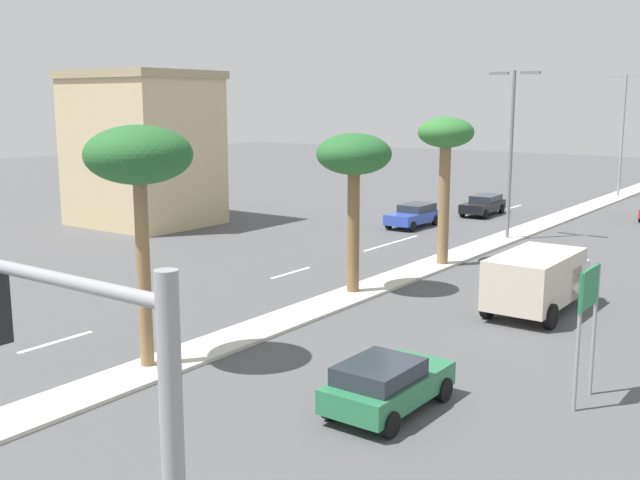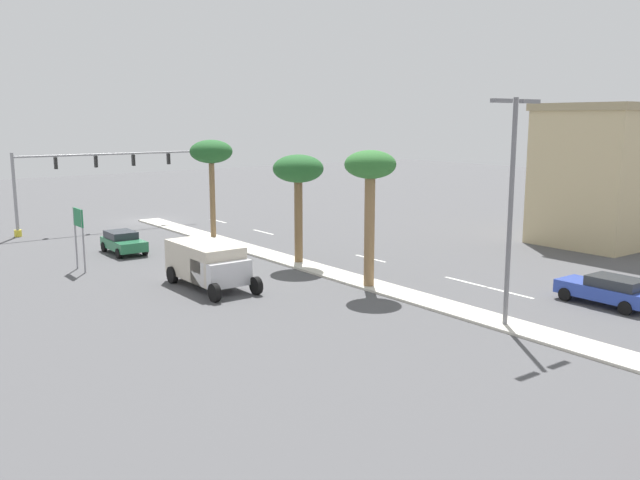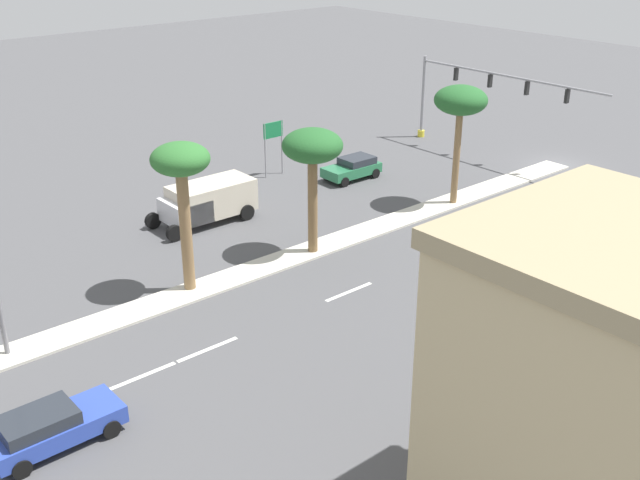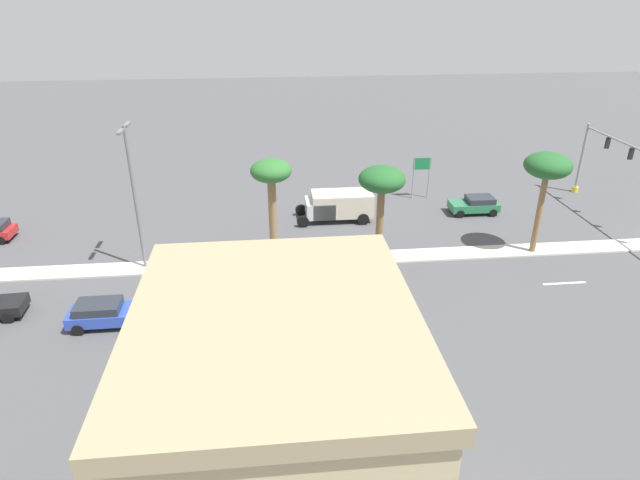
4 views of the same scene
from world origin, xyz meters
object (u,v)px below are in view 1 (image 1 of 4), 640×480
object	(u,v)px
palm_tree_center	(139,161)
box_truck	(539,278)
directional_road_sign	(588,306)
sedan_blue_leading	(414,215)
sedan_black_left	(483,204)
commercial_building	(143,148)
street_lamp_rear	(623,126)
street_lamp_trailing	(511,141)
palm_tree_rear	(354,160)
palm_tree_near	(446,143)
sedan_green_far	(387,383)

from	to	relation	value
palm_tree_center	box_truck	xyz separation A→B (m)	(7.15, 12.87, -4.88)
directional_road_sign	sedan_blue_leading	bearing A→B (deg)	127.92
box_truck	palm_tree_center	bearing A→B (deg)	-119.04
palm_tree_center	sedan_black_left	size ratio (longest dim) A/B	1.52
commercial_building	street_lamp_rear	distance (m)	38.41
commercial_building	box_truck	xyz separation A→B (m)	(27.88, -5.30, -3.59)
directional_road_sign	street_lamp_trailing	xyz separation A→B (m)	(-10.81, 21.46, 3.00)
directional_road_sign	palm_tree_rear	xyz separation A→B (m)	(-11.15, 5.95, 2.87)
palm_tree_rear	street_lamp_rear	xyz separation A→B (m)	(0.24, 39.37, 0.35)
palm_tree_near	sedan_blue_leading	xyz separation A→B (m)	(-6.69, 9.28, -5.13)
street_lamp_rear	box_truck	distance (m)	38.32
sedan_blue_leading	sedan_green_far	size ratio (longest dim) A/B	1.11
directional_road_sign	sedan_black_left	distance (m)	33.60
directional_road_sign	palm_tree_near	world-z (taller)	palm_tree_near
directional_road_sign	sedan_green_far	world-z (taller)	directional_road_sign
palm_tree_rear	sedan_black_left	xyz separation A→B (m)	(-4.71, 23.61, -4.77)
street_lamp_rear	palm_tree_rear	bearing A→B (deg)	-90.35
sedan_black_left	box_truck	xyz separation A→B (m)	(11.78, -21.67, 0.53)
palm_tree_center	box_truck	distance (m)	15.51
commercial_building	street_lamp_rear	world-z (taller)	street_lamp_rear
palm_tree_center	palm_tree_near	bearing A→B (deg)	88.11
box_truck	palm_tree_near	bearing A→B (deg)	142.29
sedan_black_left	box_truck	world-z (taller)	box_truck
street_lamp_trailing	sedan_blue_leading	xyz separation A→B (m)	(-6.52, 0.78, -4.88)
directional_road_sign	commercial_building	world-z (taller)	commercial_building
commercial_building	sedan_green_far	world-z (taller)	commercial_building
palm_tree_center	sedan_blue_leading	world-z (taller)	palm_tree_center
street_lamp_rear	sedan_black_left	distance (m)	17.29
street_lamp_rear	box_truck	bearing A→B (deg)	-79.65
palm_tree_center	palm_tree_rear	world-z (taller)	palm_tree_center
sedan_blue_leading	sedan_black_left	xyz separation A→B (m)	(1.47, 7.32, -0.03)
directional_road_sign	box_truck	bearing A→B (deg)	117.34
street_lamp_trailing	box_truck	xyz separation A→B (m)	(6.73, -13.57, -4.37)
commercial_building	palm_tree_near	xyz separation A→B (m)	(21.32, -0.24, 1.04)
directional_road_sign	street_lamp_trailing	bearing A→B (deg)	116.74
street_lamp_trailing	sedan_black_left	bearing A→B (deg)	121.93
directional_road_sign	sedan_black_left	size ratio (longest dim) A/B	0.78
palm_tree_near	sedan_black_left	bearing A→B (deg)	107.47
sedan_green_far	box_truck	distance (m)	11.44
palm_tree_rear	sedan_black_left	size ratio (longest dim) A/B	1.39
palm_tree_near	box_truck	world-z (taller)	palm_tree_near
palm_tree_near	sedan_blue_leading	world-z (taller)	palm_tree_near
palm_tree_near	street_lamp_rear	xyz separation A→B (m)	(-0.28, 32.35, -0.04)
palm_tree_near	sedan_black_left	xyz separation A→B (m)	(-5.22, 16.60, -5.16)
palm_tree_near	box_truck	bearing A→B (deg)	-37.71
palm_tree_center	box_truck	size ratio (longest dim) A/B	1.18
palm_tree_near	sedan_green_far	bearing A→B (deg)	-67.71
street_lamp_rear	palm_tree_near	bearing A→B (deg)	-89.51
sedan_blue_leading	sedan_green_far	world-z (taller)	sedan_blue_leading
street_lamp_trailing	sedan_black_left	xyz separation A→B (m)	(-5.05, 8.10, -4.90)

